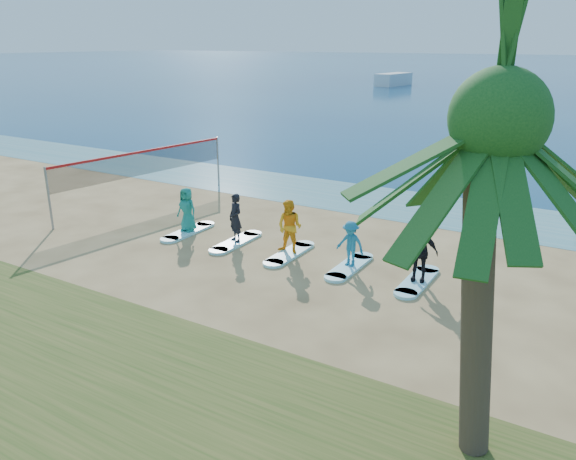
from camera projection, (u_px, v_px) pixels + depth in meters
The scene contains 15 objects.
ground at pixel (235, 277), 17.63m from camera, with size 600.00×600.00×0.00m, color tan.
shallow_water at pixel (368, 199), 26.15m from camera, with size 600.00×600.00×0.00m, color teal.
volleyball_net at pixel (143, 163), 24.72m from camera, with size 1.39×9.00×2.50m.
palm_tree at pixel (499, 121), 8.31m from camera, with size 5.60×5.60×7.17m.
boat_offshore_a at pixel (393, 85), 91.82m from camera, with size 2.84×7.74×1.95m, color silver.
surfboard_0 at pixel (188, 232), 21.63m from camera, with size 0.70×2.20×0.09m, color #A4F4FF.
student_0 at pixel (187, 209), 21.35m from camera, with size 0.83×0.54×1.69m, color #1B8674.
surfboard_1 at pixel (236, 242), 20.52m from camera, with size 0.70×2.20×0.09m, color #A4F4FF.
student_1 at pixel (235, 218), 20.22m from camera, with size 0.65×0.42×1.77m, color black.
surfboard_2 at pixel (290, 254), 19.41m from camera, with size 0.70×2.20×0.09m, color #A4F4FF.
student_2 at pixel (290, 227), 19.09m from camera, with size 0.90×0.71×1.86m, color #FFA81A.
surfboard_3 at pixel (350, 267), 18.29m from camera, with size 0.70×2.20×0.09m, color #A4F4FF.
student_3 at pixel (350, 244), 18.03m from camera, with size 0.97×0.56×1.50m, color teal.
surfboard_4 at pixel (417, 281), 17.18m from camera, with size 0.70×2.20×0.09m, color #A4F4FF.
student_4 at pixel (420, 252), 16.87m from camera, with size 1.08×0.45×1.85m, color black.
Camera 1 is at (9.81, -13.03, 7.05)m, focal length 35.00 mm.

